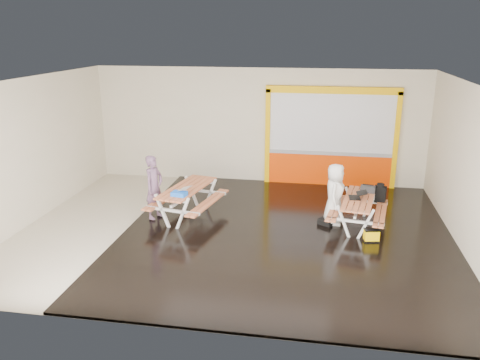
% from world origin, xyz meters
% --- Properties ---
extents(room, '(10.02, 8.02, 3.52)m').
position_xyz_m(room, '(0.00, 0.00, 1.75)').
color(room, beige).
rests_on(room, ground).
extents(deck, '(7.50, 7.98, 0.05)m').
position_xyz_m(deck, '(1.25, 0.00, 0.03)').
color(deck, black).
rests_on(deck, room).
extents(kiosk, '(3.88, 0.16, 3.00)m').
position_xyz_m(kiosk, '(2.20, 3.93, 1.44)').
color(kiosk, '#E93B00').
rests_on(kiosk, room).
extents(picnic_table_left, '(1.77, 2.30, 0.83)m').
position_xyz_m(picnic_table_left, '(-1.29, 0.64, 0.63)').
color(picnic_table_left, '#CB7146').
rests_on(picnic_table_left, deck).
extents(picnic_table_right, '(1.56, 2.06, 0.76)m').
position_xyz_m(picnic_table_right, '(2.88, 0.72, 0.58)').
color(picnic_table_right, '#CB7146').
rests_on(picnic_table_right, deck).
extents(person_left, '(0.54, 0.67, 1.59)m').
position_xyz_m(person_left, '(-2.06, 0.40, 0.86)').
color(person_left, '#664964').
rests_on(person_left, deck).
extents(person_right, '(0.56, 0.78, 1.50)m').
position_xyz_m(person_right, '(2.32, 0.81, 0.79)').
color(person_right, white).
rests_on(person_right, deck).
extents(laptop_left, '(0.45, 0.42, 0.16)m').
position_xyz_m(laptop_left, '(-1.29, 0.18, 0.88)').
color(laptop_left, silver).
rests_on(laptop_left, picnic_table_left).
extents(laptop_right, '(0.42, 0.37, 0.17)m').
position_xyz_m(laptop_right, '(2.84, 0.72, 0.81)').
color(laptop_right, black).
rests_on(laptop_right, picnic_table_right).
extents(blue_pouch, '(0.38, 0.30, 0.10)m').
position_xyz_m(blue_pouch, '(-1.29, -0.03, 0.88)').
color(blue_pouch, blue).
rests_on(blue_pouch, picnic_table_left).
extents(toolbox, '(0.37, 0.24, 0.20)m').
position_xyz_m(toolbox, '(3.12, 1.21, 0.84)').
color(toolbox, black).
rests_on(toolbox, picnic_table_right).
extents(backpack, '(0.33, 0.26, 0.48)m').
position_xyz_m(backpack, '(3.44, 1.41, 0.69)').
color(backpack, black).
rests_on(backpack, picnic_table_right).
extents(dark_case, '(0.43, 0.40, 0.13)m').
position_xyz_m(dark_case, '(2.15, 0.69, 0.11)').
color(dark_case, black).
rests_on(dark_case, deck).
extents(fluke_bag, '(0.37, 0.28, 0.29)m').
position_xyz_m(fluke_bag, '(3.15, -0.12, 0.19)').
color(fluke_bag, black).
rests_on(fluke_bag, deck).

